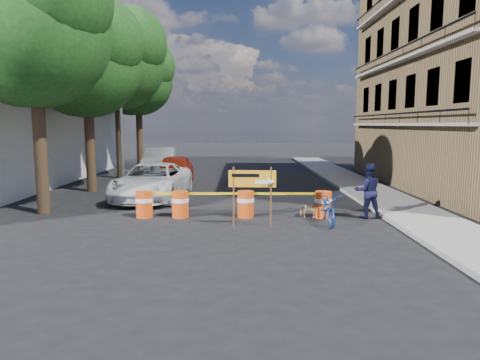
{
  "coord_description": "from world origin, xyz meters",
  "views": [
    {
      "loc": [
        0.19,
        -12.99,
        3.15
      ],
      "look_at": [
        0.2,
        1.19,
        1.3
      ],
      "focal_mm": 32.0,
      "sensor_mm": 36.0,
      "label": 1
    }
  ],
  "objects_px": {
    "barrel_mid_right": "(246,204)",
    "bicycle": "(328,194)",
    "barrel_far_right": "(323,204)",
    "pedestrian": "(368,191)",
    "detour_sign": "(258,183)",
    "suv_white": "(152,181)",
    "barrel_far_left": "(144,204)",
    "sedan_silver": "(160,161)",
    "barrel_mid_left": "(180,204)",
    "sedan_red": "(175,170)",
    "dog": "(310,210)"
  },
  "relations": [
    {
      "from": "barrel_mid_right",
      "to": "bicycle",
      "type": "relative_size",
      "value": 0.47
    },
    {
      "from": "barrel_mid_left",
      "to": "pedestrian",
      "type": "bearing_deg",
      "value": -0.89
    },
    {
      "from": "barrel_mid_right",
      "to": "sedan_silver",
      "type": "xyz_separation_m",
      "value": [
        -5.19,
        12.4,
        0.38
      ]
    },
    {
      "from": "dog",
      "to": "barrel_far_left",
      "type": "bearing_deg",
      "value": 99.79
    },
    {
      "from": "pedestrian",
      "to": "barrel_mid_left",
      "type": "bearing_deg",
      "value": -2.37
    },
    {
      "from": "pedestrian",
      "to": "bicycle",
      "type": "bearing_deg",
      "value": 27.73
    },
    {
      "from": "detour_sign",
      "to": "sedan_silver",
      "type": "distance_m",
      "value": 14.93
    },
    {
      "from": "bicycle",
      "to": "sedan_red",
      "type": "xyz_separation_m",
      "value": [
        -6.25,
        9.19,
        -0.18
      ]
    },
    {
      "from": "detour_sign",
      "to": "pedestrian",
      "type": "xyz_separation_m",
      "value": [
        3.74,
        1.31,
        -0.44
      ]
    },
    {
      "from": "suv_white",
      "to": "sedan_silver",
      "type": "xyz_separation_m",
      "value": [
        -1.29,
        8.78,
        0.09
      ]
    },
    {
      "from": "barrel_far_left",
      "to": "barrel_mid_right",
      "type": "height_order",
      "value": "same"
    },
    {
      "from": "barrel_far_right",
      "to": "detour_sign",
      "type": "height_order",
      "value": "detour_sign"
    },
    {
      "from": "detour_sign",
      "to": "sedan_silver",
      "type": "xyz_separation_m",
      "value": [
        -5.56,
        13.84,
        -0.52
      ]
    },
    {
      "from": "barrel_far_left",
      "to": "sedan_silver",
      "type": "xyz_separation_m",
      "value": [
        -1.74,
        12.43,
        0.38
      ]
    },
    {
      "from": "detour_sign",
      "to": "pedestrian",
      "type": "distance_m",
      "value": 3.98
    },
    {
      "from": "barrel_far_right",
      "to": "pedestrian",
      "type": "xyz_separation_m",
      "value": [
        1.48,
        -0.04,
        0.46
      ]
    },
    {
      "from": "barrel_mid_right",
      "to": "suv_white",
      "type": "distance_m",
      "value": 5.33
    },
    {
      "from": "bicycle",
      "to": "sedan_silver",
      "type": "bearing_deg",
      "value": 120.36
    },
    {
      "from": "barrel_far_left",
      "to": "barrel_far_right",
      "type": "xyz_separation_m",
      "value": [
        6.08,
        -0.06,
        0.0
      ]
    },
    {
      "from": "barrel_mid_right",
      "to": "bicycle",
      "type": "bearing_deg",
      "value": -20.4
    },
    {
      "from": "barrel_far_right",
      "to": "dog",
      "type": "bearing_deg",
      "value": -174.37
    },
    {
      "from": "barrel_far_left",
      "to": "bicycle",
      "type": "bearing_deg",
      "value": -8.82
    },
    {
      "from": "sedan_red",
      "to": "sedan_silver",
      "type": "bearing_deg",
      "value": 107.7
    },
    {
      "from": "barrel_mid_right",
      "to": "dog",
      "type": "bearing_deg",
      "value": -3.48
    },
    {
      "from": "barrel_far_right",
      "to": "suv_white",
      "type": "xyz_separation_m",
      "value": [
        -6.53,
        3.71,
        0.29
      ]
    },
    {
      "from": "barrel_mid_left",
      "to": "sedan_red",
      "type": "distance_m",
      "value": 8.38
    },
    {
      "from": "sedan_red",
      "to": "suv_white",
      "type": "bearing_deg",
      "value": -95.8
    },
    {
      "from": "barrel_far_right",
      "to": "detour_sign",
      "type": "bearing_deg",
      "value": -149.1
    },
    {
      "from": "sedan_silver",
      "to": "dog",
      "type": "bearing_deg",
      "value": -64.08
    },
    {
      "from": "barrel_mid_left",
      "to": "sedan_red",
      "type": "height_order",
      "value": "sedan_red"
    },
    {
      "from": "pedestrian",
      "to": "sedan_silver",
      "type": "distance_m",
      "value": 15.61
    },
    {
      "from": "barrel_far_right",
      "to": "detour_sign",
      "type": "xyz_separation_m",
      "value": [
        -2.26,
        -1.35,
        0.9
      ]
    },
    {
      "from": "detour_sign",
      "to": "sedan_red",
      "type": "height_order",
      "value": "detour_sign"
    },
    {
      "from": "barrel_far_left",
      "to": "dog",
      "type": "height_order",
      "value": "barrel_far_left"
    },
    {
      "from": "sedan_red",
      "to": "barrel_far_right",
      "type": "bearing_deg",
      "value": -55.55
    },
    {
      "from": "bicycle",
      "to": "suv_white",
      "type": "xyz_separation_m",
      "value": [
        -6.51,
        4.59,
        -0.2
      ]
    },
    {
      "from": "barrel_far_left",
      "to": "barrel_far_right",
      "type": "height_order",
      "value": "same"
    },
    {
      "from": "barrel_far_left",
      "to": "barrel_mid_left",
      "type": "xyz_separation_m",
      "value": [
        1.22,
        -0.0,
        0.0
      ]
    },
    {
      "from": "barrel_far_right",
      "to": "suv_white",
      "type": "distance_m",
      "value": 7.51
    },
    {
      "from": "barrel_mid_left",
      "to": "detour_sign",
      "type": "bearing_deg",
      "value": -28.45
    },
    {
      "from": "sedan_silver",
      "to": "barrel_mid_right",
      "type": "bearing_deg",
      "value": -71.8
    },
    {
      "from": "bicycle",
      "to": "pedestrian",
      "type": "bearing_deg",
      "value": 29.31
    },
    {
      "from": "barrel_far_right",
      "to": "bicycle",
      "type": "height_order",
      "value": "bicycle"
    },
    {
      "from": "barrel_mid_right",
      "to": "suv_white",
      "type": "xyz_separation_m",
      "value": [
        -3.9,
        3.62,
        0.29
      ]
    },
    {
      "from": "detour_sign",
      "to": "sedan_red",
      "type": "xyz_separation_m",
      "value": [
        -4.01,
        9.66,
        -0.59
      ]
    },
    {
      "from": "barrel_mid_right",
      "to": "pedestrian",
      "type": "relative_size",
      "value": 0.49
    },
    {
      "from": "barrel_mid_left",
      "to": "sedan_silver",
      "type": "distance_m",
      "value": 12.79
    },
    {
      "from": "barrel_far_left",
      "to": "barrel_far_right",
      "type": "bearing_deg",
      "value": -0.54
    },
    {
      "from": "barrel_far_right",
      "to": "pedestrian",
      "type": "relative_size",
      "value": 0.49
    },
    {
      "from": "barrel_mid_right",
      "to": "detour_sign",
      "type": "height_order",
      "value": "detour_sign"
    }
  ]
}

